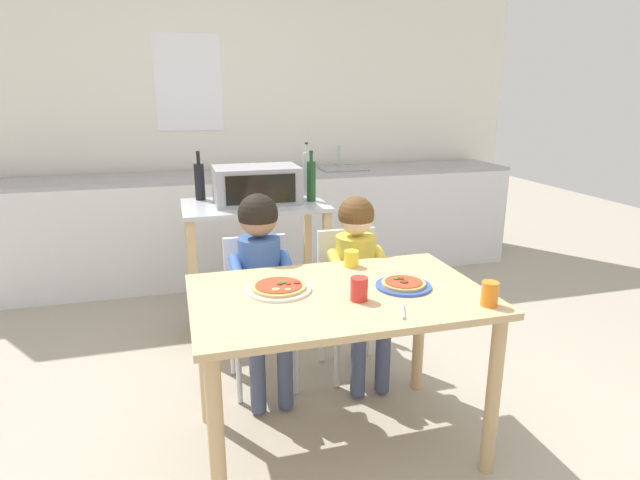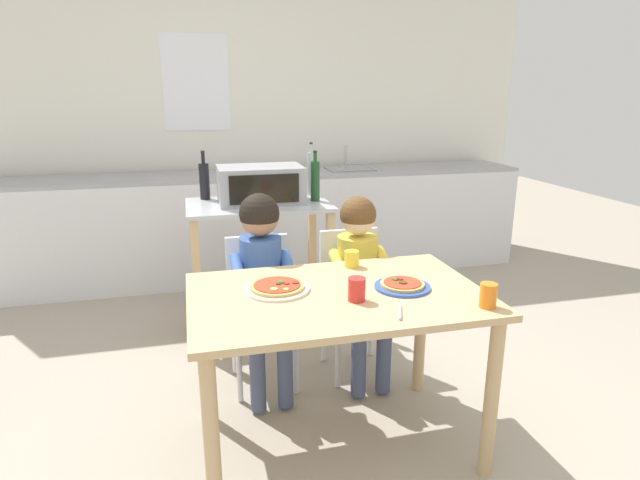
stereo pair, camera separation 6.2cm
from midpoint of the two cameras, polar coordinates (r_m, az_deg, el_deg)
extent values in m
plane|color=#A89E8C|center=(3.56, -2.79, -10.57)|extent=(11.21, 11.21, 0.00)
cube|color=white|center=(4.91, -7.17, 13.06)|extent=(5.18, 0.12, 2.70)
cube|color=white|center=(4.81, -12.94, 16.31)|extent=(0.56, 0.01, 0.80)
cube|color=silver|center=(4.64, -6.15, 1.55)|extent=(4.66, 0.60, 0.88)
cube|color=#9E9EA3|center=(4.55, -6.32, 7.10)|extent=(4.66, 0.60, 0.03)
cube|color=gray|center=(4.73, 3.60, 7.66)|extent=(0.40, 0.33, 0.02)
cylinder|color=#B7BABF|center=(4.83, 3.18, 9.06)|extent=(0.02, 0.02, 0.20)
cube|color=#B7BABF|center=(3.39, -6.20, 3.81)|extent=(0.91, 0.58, 0.02)
cube|color=tan|center=(3.55, -5.93, -5.17)|extent=(0.83, 0.53, 0.02)
cube|color=tan|center=(3.25, -12.58, -5.26)|extent=(0.05, 0.05, 0.87)
cube|color=tan|center=(3.36, 1.64, -4.13)|extent=(0.05, 0.05, 0.87)
cube|color=tan|center=(3.72, -12.86, -2.55)|extent=(0.05, 0.05, 0.87)
cube|color=tan|center=(3.82, -0.39, -1.65)|extent=(0.05, 0.05, 0.87)
cube|color=#999BA0|center=(3.39, -5.95, 6.03)|extent=(0.53, 0.34, 0.23)
cube|color=black|center=(3.22, -5.50, 5.52)|extent=(0.43, 0.01, 0.18)
cylinder|color=black|center=(3.26, -2.21, 4.47)|extent=(0.02, 0.01, 0.02)
cylinder|color=#1E4723|center=(3.41, 0.00, 6.40)|extent=(0.06, 0.06, 0.26)
cylinder|color=#1E4723|center=(3.39, 0.00, 9.02)|extent=(0.02, 0.02, 0.06)
cylinder|color=black|center=(3.39, 0.00, 9.58)|extent=(0.03, 0.03, 0.01)
cylinder|color=#ADB7B2|center=(3.61, -0.46, 7.18)|extent=(0.05, 0.05, 0.29)
cylinder|color=#ADB7B2|center=(3.59, -0.47, 9.91)|extent=(0.02, 0.02, 0.06)
cylinder|color=black|center=(3.59, -0.47, 10.47)|extent=(0.02, 0.02, 0.01)
cylinder|color=black|center=(3.55, -11.95, 6.26)|extent=(0.07, 0.07, 0.24)
cylinder|color=black|center=(3.53, -12.10, 8.71)|extent=(0.02, 0.02, 0.07)
cylinder|color=black|center=(3.52, -12.14, 9.37)|extent=(0.03, 0.03, 0.01)
cube|color=tan|center=(2.26, 2.67, -6.06)|extent=(1.25, 0.81, 0.03)
cylinder|color=tan|center=(2.06, -10.78, -20.80)|extent=(0.06, 0.06, 0.73)
cylinder|color=tan|center=(2.38, 18.88, -16.02)|extent=(0.06, 0.06, 0.73)
cylinder|color=tan|center=(2.65, -11.80, -11.95)|extent=(0.06, 0.06, 0.73)
cylinder|color=tan|center=(2.90, 11.49, -9.37)|extent=(0.06, 0.06, 0.73)
cube|color=silver|center=(2.87, -5.65, -7.69)|extent=(0.36, 0.36, 0.04)
cube|color=silver|center=(2.95, -6.23, -3.09)|extent=(0.34, 0.03, 0.38)
cylinder|color=silver|center=(2.86, -2.02, -12.64)|extent=(0.03, 0.03, 0.42)
cylinder|color=silver|center=(2.82, -8.14, -13.24)|extent=(0.03, 0.03, 0.42)
cylinder|color=silver|center=(3.12, -3.20, -10.07)|extent=(0.03, 0.03, 0.42)
cylinder|color=silver|center=(3.09, -8.77, -10.57)|extent=(0.03, 0.03, 0.42)
cube|color=silver|center=(2.99, 4.56, -6.65)|extent=(0.36, 0.36, 0.04)
cube|color=silver|center=(3.07, 3.68, -2.26)|extent=(0.34, 0.03, 0.38)
cylinder|color=silver|center=(3.01, 8.16, -11.27)|extent=(0.03, 0.03, 0.42)
cylinder|color=silver|center=(2.92, 2.57, -12.04)|extent=(0.03, 0.03, 0.42)
cylinder|color=silver|center=(3.26, 6.15, -8.97)|extent=(0.03, 0.03, 0.42)
cylinder|color=silver|center=(3.17, 0.99, -9.58)|extent=(0.03, 0.03, 0.42)
cube|color=#424C6B|center=(2.74, -3.76, -7.94)|extent=(0.10, 0.30, 0.10)
cylinder|color=#424C6B|center=(2.73, -3.16, -13.62)|extent=(0.08, 0.08, 0.44)
cube|color=#424C6B|center=(2.72, -6.69, -8.19)|extent=(0.10, 0.30, 0.10)
cylinder|color=#424C6B|center=(2.71, -6.14, -13.92)|extent=(0.08, 0.08, 0.44)
cylinder|color=#3D60A8|center=(2.70, -2.75, -3.13)|extent=(0.06, 0.26, 0.15)
cylinder|color=#3D60A8|center=(2.67, -8.24, -3.55)|extent=(0.06, 0.26, 0.15)
cylinder|color=#3D60A8|center=(2.79, -5.78, -3.41)|extent=(0.22, 0.22, 0.37)
sphere|color=#A37556|center=(2.71, -5.95, 2.52)|extent=(0.20, 0.20, 0.20)
sphere|color=black|center=(2.70, -5.96, 2.89)|extent=(0.21, 0.21, 0.21)
cube|color=#424C6B|center=(2.88, 6.80, -6.80)|extent=(0.10, 0.30, 0.10)
cylinder|color=#424C6B|center=(2.87, 7.58, -12.18)|extent=(0.08, 0.08, 0.44)
cube|color=#424C6B|center=(2.84, 4.13, -7.09)|extent=(0.10, 0.30, 0.10)
cylinder|color=#424C6B|center=(2.83, 4.88, -12.57)|extent=(0.08, 0.08, 0.44)
cylinder|color=yellow|center=(2.86, 7.77, -2.58)|extent=(0.06, 0.26, 0.15)
cylinder|color=yellow|center=(2.78, 2.78, -3.02)|extent=(0.06, 0.26, 0.15)
cylinder|color=yellow|center=(2.92, 4.65, -2.82)|extent=(0.22, 0.22, 0.34)
sphere|color=beige|center=(2.84, 4.77, 2.44)|extent=(0.19, 0.19, 0.19)
sphere|color=brown|center=(2.84, 4.78, 2.77)|extent=(0.20, 0.20, 0.20)
cylinder|color=white|center=(2.28, -3.89, -5.34)|extent=(0.28, 0.28, 0.01)
cylinder|color=tan|center=(2.27, -3.89, -5.06)|extent=(0.24, 0.24, 0.01)
cylinder|color=#B23D23|center=(2.27, -3.89, -4.87)|extent=(0.20, 0.20, 0.00)
cylinder|color=#563319|center=(2.27, -3.78, -4.77)|extent=(0.02, 0.02, 0.01)
cylinder|color=#DBC666|center=(2.21, -4.23, -5.35)|extent=(0.03, 0.03, 0.01)
cylinder|color=#DBC666|center=(2.21, -2.92, -5.39)|extent=(0.02, 0.02, 0.01)
cylinder|color=maroon|center=(2.27, -2.86, -4.74)|extent=(0.02, 0.02, 0.01)
cylinder|color=maroon|center=(2.28, -1.91, -4.64)|extent=(0.03, 0.03, 0.01)
cylinder|color=#386628|center=(2.29, -3.45, -4.59)|extent=(0.03, 0.03, 0.01)
cylinder|color=#3356B7|center=(2.33, 9.68, -5.03)|extent=(0.24, 0.24, 0.01)
cylinder|color=tan|center=(2.33, 9.70, -4.75)|extent=(0.19, 0.19, 0.01)
cylinder|color=#B23D23|center=(2.32, 9.71, -4.57)|extent=(0.16, 0.16, 0.00)
cylinder|color=maroon|center=(2.35, 9.42, -4.20)|extent=(0.03, 0.03, 0.01)
cylinder|color=#563319|center=(2.31, 9.76, -4.57)|extent=(0.04, 0.04, 0.01)
cylinder|color=#386628|center=(2.34, 8.92, -4.25)|extent=(0.03, 0.03, 0.01)
cylinder|color=orange|center=(2.20, 18.58, -5.73)|extent=(0.07, 0.07, 0.10)
cylinder|color=red|center=(2.16, 4.84, -5.36)|extent=(0.07, 0.07, 0.10)
cylinder|color=yellow|center=(2.57, 4.16, -2.05)|extent=(0.07, 0.07, 0.08)
cylinder|color=#B7BABF|center=(2.08, 9.55, -7.70)|extent=(0.06, 0.13, 0.01)
camera|label=1|loc=(0.03, -89.28, 0.21)|focal=29.46mm
camera|label=2|loc=(0.03, 90.72, -0.21)|focal=29.46mm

